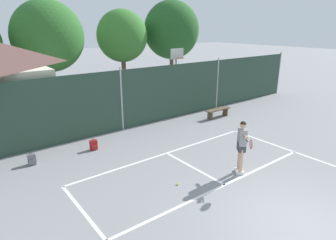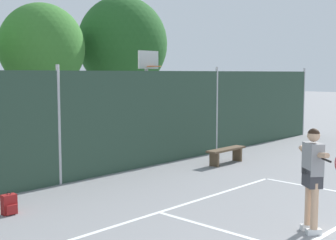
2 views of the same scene
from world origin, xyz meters
name	(u,v)px [view 1 (image 1 of 2)]	position (x,y,z in m)	size (l,w,h in m)	color
ground_plane	(299,226)	(0.00, 0.00, 0.00)	(120.00, 120.00, 0.00)	gray
court_markings	(276,213)	(0.00, 0.65, 0.00)	(8.30, 11.10, 0.01)	white
chainlink_fence	(122,100)	(0.00, 9.00, 1.44)	(26.09, 0.09, 3.02)	#284233
basketball_hoop	(177,70)	(4.43, 10.34, 2.31)	(0.90, 0.67, 3.55)	#9E9EA3
treeline_backdrop	(88,35)	(2.57, 18.40, 4.11)	(24.69, 4.58, 6.95)	brown
tennis_player	(242,143)	(1.00, 2.71, 1.11)	(0.88, 1.21, 1.85)	silver
tennis_ball	(178,184)	(-1.18, 3.39, 0.03)	(0.07, 0.07, 0.07)	#CCE033
backpack_grey	(32,159)	(-4.45, 7.72, 0.19)	(0.31, 0.28, 0.46)	slate
backpack_red	(94,145)	(-2.13, 7.59, 0.19)	(0.29, 0.25, 0.46)	maroon
courtside_bench	(218,111)	(5.06, 7.51, 0.36)	(1.60, 0.36, 0.48)	brown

